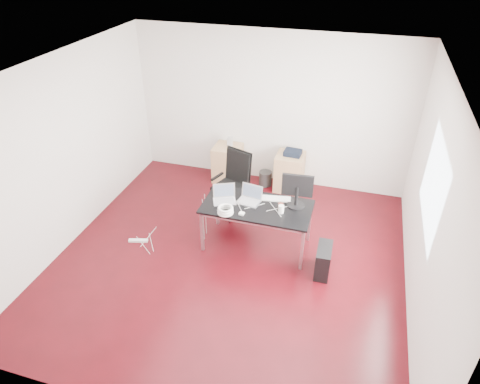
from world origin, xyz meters
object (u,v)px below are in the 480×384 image
(desk, at_px, (257,209))
(office_chair, at_px, (233,180))
(filing_cabinet_right, at_px, (289,172))
(pc_tower, at_px, (323,260))
(filing_cabinet_left, at_px, (228,163))

(desk, distance_m, office_chair, 1.02)
(filing_cabinet_right, bearing_deg, desk, -95.04)
(desk, xyz_separation_m, filing_cabinet_right, (0.16, 1.79, -0.33))
(office_chair, relative_size, filing_cabinet_right, 1.54)
(pc_tower, bearing_deg, filing_cabinet_left, 133.46)
(filing_cabinet_left, height_order, pc_tower, filing_cabinet_left)
(office_chair, height_order, filing_cabinet_right, office_chair)
(desk, height_order, office_chair, office_chair)
(filing_cabinet_right, xyz_separation_m, pc_tower, (0.90, -2.12, -0.13))
(desk, height_order, pc_tower, desk)
(filing_cabinet_right, distance_m, pc_tower, 2.31)
(office_chair, xyz_separation_m, filing_cabinet_right, (0.78, 0.98, -0.26))
(office_chair, height_order, pc_tower, office_chair)
(filing_cabinet_right, height_order, pc_tower, filing_cabinet_right)
(office_chair, distance_m, filing_cabinet_left, 1.10)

